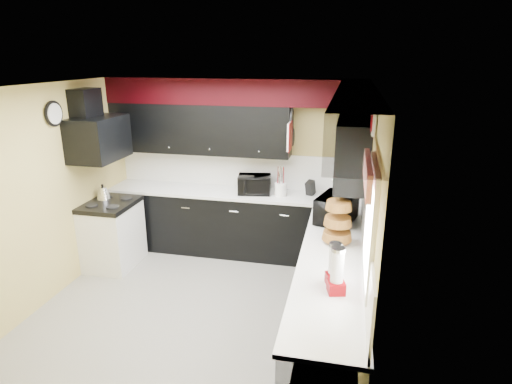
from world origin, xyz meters
TOP-DOWN VIEW (x-y plane):
  - ground at (0.00, 0.00)m, footprint 3.60×3.60m
  - wall_back at (0.00, 1.80)m, footprint 3.60×0.06m
  - wall_right at (1.80, 0.00)m, footprint 0.06×3.60m
  - wall_left at (-1.80, 0.00)m, footprint 0.06×3.60m
  - ceiling at (0.00, 0.00)m, footprint 3.60×3.60m
  - cab_back at (0.00, 1.50)m, footprint 3.60×0.60m
  - cab_right at (1.50, -0.30)m, footprint 0.60×3.00m
  - counter_back at (0.00, 1.50)m, footprint 3.62×0.64m
  - counter_right at (1.50, -0.30)m, footprint 0.64×3.02m
  - splash_back at (0.00, 1.79)m, footprint 3.60×0.02m
  - splash_right at (1.79, 0.00)m, footprint 0.02×3.60m
  - upper_back at (-0.50, 1.62)m, footprint 2.60×0.35m
  - upper_right at (1.62, 0.90)m, footprint 0.35×1.80m
  - soffit_back at (0.00, 1.62)m, footprint 3.60×0.36m
  - soffit_right at (1.62, -0.18)m, footprint 0.36×3.24m
  - stove at (-1.50, 0.75)m, footprint 0.60×0.75m
  - cooktop at (-1.50, 0.75)m, footprint 0.62×0.77m
  - hood at (-1.55, 0.75)m, footprint 0.50×0.78m
  - hood_duct at (-1.68, 0.75)m, footprint 0.24×0.40m
  - window at (1.79, -0.90)m, footprint 0.03×0.86m
  - valance at (1.73, -0.90)m, footprint 0.04×0.88m
  - pan_top at (0.82, 1.55)m, footprint 0.03×0.22m
  - pan_mid at (0.82, 1.42)m, footprint 0.03×0.28m
  - pan_low at (0.82, 1.68)m, footprint 0.03×0.24m
  - cut_board at (0.83, 1.30)m, footprint 0.03×0.26m
  - baskets at (1.52, 0.05)m, footprint 0.27×0.27m
  - clock at (-1.77, 0.25)m, footprint 0.03×0.30m
  - deco_plate at (1.77, -0.35)m, footprint 0.03×0.24m
  - toaster_oven at (0.32, 1.48)m, footprint 0.49×0.43m
  - microwave at (1.49, 0.66)m, footprint 0.52×0.64m
  - utensil_crock at (0.70, 1.46)m, footprint 0.19×0.19m
  - knife_block at (1.10, 1.57)m, footprint 0.13×0.15m
  - kettle at (-1.65, 0.86)m, footprint 0.20×0.20m
  - dispenser_a at (1.53, -0.82)m, footprint 0.16×0.16m
  - dispenser_b at (1.55, -0.95)m, footprint 0.16×0.16m

SIDE VIEW (x-z plane):
  - ground at x=0.00m, z-range 0.00..0.00m
  - stove at x=-1.50m, z-range 0.00..0.86m
  - cab_back at x=0.00m, z-range 0.00..0.90m
  - cab_right at x=1.50m, z-range 0.00..0.90m
  - cooktop at x=-1.50m, z-range 0.86..0.92m
  - counter_back at x=0.00m, z-range 0.90..0.94m
  - counter_right at x=1.50m, z-range 0.90..0.94m
  - kettle at x=-1.65m, z-range 0.92..1.08m
  - utensil_crock at x=0.70m, z-range 0.94..1.12m
  - knife_block at x=1.10m, z-range 0.94..1.14m
  - toaster_oven at x=0.32m, z-range 0.94..1.20m
  - microwave at x=1.49m, z-range 0.94..1.25m
  - dispenser_a at x=1.53m, z-range 0.94..1.28m
  - dispenser_b at x=1.55m, z-range 0.94..1.31m
  - baskets at x=1.52m, z-range 0.93..1.43m
  - splash_back at x=0.00m, z-range 0.94..1.44m
  - splash_right at x=1.79m, z-range 0.94..1.44m
  - wall_back at x=0.00m, z-range 0.00..2.50m
  - wall_right at x=1.80m, z-range 0.00..2.50m
  - wall_left at x=-1.80m, z-range 0.00..2.50m
  - window at x=1.79m, z-range 1.07..2.03m
  - pan_low at x=0.82m, z-range 1.51..1.93m
  - pan_mid at x=0.82m, z-range 1.52..1.98m
  - hood at x=-1.55m, z-range 1.50..2.06m
  - upper_back at x=-0.50m, z-range 1.45..2.15m
  - upper_right at x=1.62m, z-range 1.45..2.15m
  - cut_board at x=0.83m, z-range 1.62..1.98m
  - valance at x=1.73m, z-range 1.85..2.05m
  - pan_top at x=0.82m, z-range 1.80..2.20m
  - clock at x=-1.77m, z-range 2.00..2.30m
  - hood_duct at x=-1.68m, z-range 2.00..2.40m
  - deco_plate at x=1.77m, z-range 2.13..2.37m
  - soffit_back at x=0.00m, z-range 2.15..2.50m
  - soffit_right at x=1.62m, z-range 2.15..2.50m
  - ceiling at x=0.00m, z-range 2.47..2.53m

